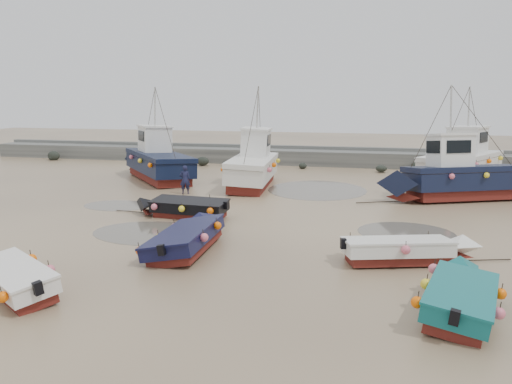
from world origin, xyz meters
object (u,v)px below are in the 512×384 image
dinghy_1 (191,235)px  cabin_boat_1 (253,164)px  dinghy_3 (408,248)px  person (185,194)px  dinghy_4 (183,205)px  cabin_boat_2 (455,176)px  dinghy_2 (460,291)px  cabin_boat_3 (465,161)px  dinghy_0 (13,273)px  cabin_boat_0 (156,160)px

dinghy_1 → cabin_boat_1: size_ratio=0.66×
dinghy_3 → person: (-11.94, 9.83, -0.55)m
cabin_boat_1 → dinghy_3: bearing=-61.5°
dinghy_4 → cabin_boat_2: size_ratio=0.65×
dinghy_2 → cabin_boat_3: (3.60, 22.44, 0.78)m
dinghy_0 → dinghy_2: 12.59m
dinghy_0 → cabin_boat_0: size_ratio=0.57×
cabin_boat_2 → dinghy_3: bearing=141.3°
dinghy_0 → cabin_boat_3: cabin_boat_3 is taller
cabin_boat_0 → dinghy_0: bearing=-118.0°
dinghy_0 → cabin_boat_2: 22.24m
dinghy_4 → cabin_boat_3: bearing=-41.8°
dinghy_1 → person: (-4.14, 9.98, -0.54)m
cabin_boat_2 → person: 15.18m
cabin_boat_1 → person: 5.11m
dinghy_0 → dinghy_1: 6.24m
dinghy_4 → cabin_boat_1: 9.20m
dinghy_4 → cabin_boat_2: bearing=-57.3°
dinghy_3 → cabin_boat_0: (-15.92, 14.51, 0.77)m
dinghy_3 → person: size_ratio=3.45×
dinghy_3 → cabin_boat_0: size_ratio=0.64×
dinghy_3 → cabin_boat_1: 16.20m
dinghy_3 → dinghy_1: bearing=-105.9°
dinghy_2 → cabin_boat_0: bearing=147.0°
dinghy_3 → cabin_boat_1: bearing=-164.3°
dinghy_1 → dinghy_2: same height
dinghy_0 → dinghy_3: bearing=-32.7°
cabin_boat_2 → dinghy_4: bearing=94.6°
dinghy_4 → dinghy_2: bearing=-122.5°
cabin_boat_3 → dinghy_3: bearing=-74.3°
cabin_boat_2 → cabin_boat_3: 7.27m
cabin_boat_0 → cabin_boat_1: size_ratio=0.90×
dinghy_0 → person: dinghy_0 is taller
cabin_boat_1 → cabin_boat_3: size_ratio=1.03×
cabin_boat_3 → person: bearing=-122.1°
cabin_boat_3 → cabin_boat_2: bearing=-73.1°
dinghy_0 → dinghy_1: (3.59, 5.10, -0.01)m
dinghy_1 → cabin_boat_0: size_ratio=0.73×
cabin_boat_1 → cabin_boat_3: bearing=16.4°
person → cabin_boat_0: bearing=-71.1°
dinghy_4 → cabin_boat_3: cabin_boat_3 is taller
cabin_boat_2 → cabin_boat_3: size_ratio=0.94×
dinghy_2 → cabin_boat_2: 15.50m
cabin_boat_1 → dinghy_0: bearing=-102.2°
dinghy_4 → dinghy_3: bearing=-110.2°
dinghy_1 → dinghy_2: (8.90, -3.58, 0.02)m
cabin_boat_3 → dinghy_0: bearing=-94.0°
dinghy_1 → cabin_boat_3: 22.63m
person → cabin_boat_2: bearing=165.3°
cabin_boat_1 → dinghy_1: bearing=-90.3°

